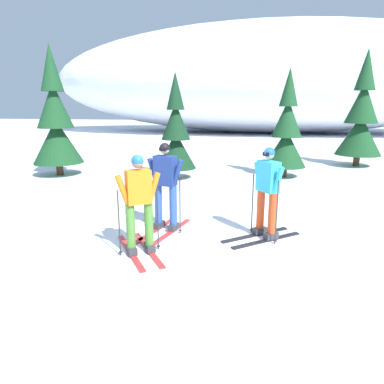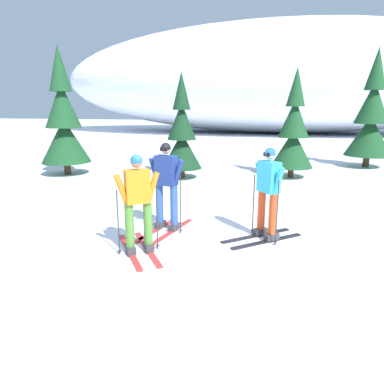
{
  "view_description": "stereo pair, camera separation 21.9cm",
  "coord_description": "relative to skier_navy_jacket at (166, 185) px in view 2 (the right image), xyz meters",
  "views": [
    {
      "loc": [
        1.33,
        -5.77,
        2.51
      ],
      "look_at": [
        0.07,
        0.44,
        0.95
      ],
      "focal_mm": 32.57,
      "sensor_mm": 36.0,
      "label": 1
    },
    {
      "loc": [
        1.54,
        -5.73,
        2.51
      ],
      "look_at": [
        0.07,
        0.44,
        0.95
      ],
      "focal_mm": 32.57,
      "sensor_mm": 36.0,
      "label": 2
    }
  ],
  "objects": [
    {
      "name": "ground_plane",
      "position": [
        0.57,
        -0.86,
        -0.96
      ],
      "size": [
        120.0,
        120.0,
        0.0
      ],
      "primitive_type": "plane",
      "color": "white"
    },
    {
      "name": "skier_navy_jacket",
      "position": [
        0.0,
        0.0,
        0.0
      ],
      "size": [
        0.82,
        1.74,
        1.82
      ],
      "color": "red",
      "rests_on": "ground"
    },
    {
      "name": "skier_orange_jacket",
      "position": [
        -0.11,
        -1.24,
        -0.05
      ],
      "size": [
        1.3,
        1.61,
        1.74
      ],
      "color": "red",
      "rests_on": "ground"
    },
    {
      "name": "skier_cyan_jacket",
      "position": [
        2.02,
        -0.03,
        -0.02
      ],
      "size": [
        1.51,
        1.38,
        1.78
      ],
      "color": "black",
      "rests_on": "ground"
    },
    {
      "name": "pine_tree_far_left",
      "position": [
        -5.53,
        5.02,
        0.98
      ],
      "size": [
        1.8,
        1.8,
        4.65
      ],
      "color": "#47301E",
      "rests_on": "ground"
    },
    {
      "name": "pine_tree_center_left",
      "position": [
        -1.1,
        5.32,
        0.58
      ],
      "size": [
        1.42,
        1.42,
        3.67
      ],
      "color": "#47301E",
      "rests_on": "ground"
    },
    {
      "name": "pine_tree_center_right",
      "position": [
        2.71,
        6.36,
        0.65
      ],
      "size": [
        1.48,
        1.48,
        3.84
      ],
      "color": "#47301E",
      "rests_on": "ground"
    },
    {
      "name": "pine_tree_far_right",
      "position": [
        5.92,
        9.44,
        1.07
      ],
      "size": [
        1.87,
        1.87,
        4.84
      ],
      "color": "#47301E",
      "rests_on": "ground"
    },
    {
      "name": "snow_ridge_background",
      "position": [
        2.02,
        29.37,
        4.14
      ],
      "size": [
        43.21,
        17.88,
        10.21
      ],
      "primitive_type": "ellipsoid",
      "color": "white",
      "rests_on": "ground"
    }
  ]
}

